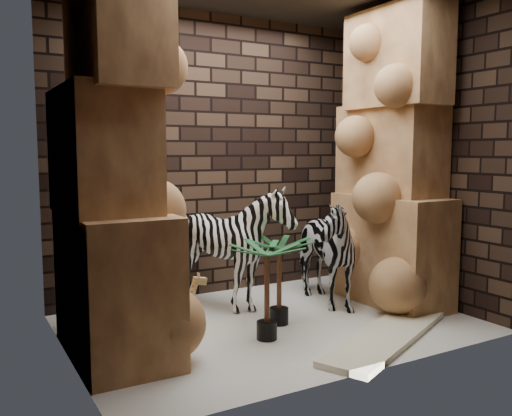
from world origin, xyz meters
TOP-DOWN VIEW (x-y plane):
  - floor at (0.00, 0.00)m, footprint 3.50×3.50m
  - wall_back at (0.00, 1.25)m, footprint 3.50×0.00m
  - wall_front at (0.00, -1.25)m, footprint 3.50×0.00m
  - wall_left at (-1.75, 0.00)m, footprint 0.00×3.00m
  - wall_right at (1.75, 0.00)m, footprint 0.00×3.00m
  - rock_pillar_left at (-1.40, 0.00)m, footprint 0.68×1.30m
  - rock_pillar_right at (1.42, 0.00)m, footprint 0.58×1.25m
  - zebra_right at (0.75, 0.32)m, footprint 0.74×1.16m
  - zebra_left at (-0.11, 0.56)m, footprint 1.28×1.45m
  - giraffe_toy at (-1.05, -0.29)m, footprint 0.33×0.12m
  - palm_front at (0.06, -0.03)m, footprint 0.36×0.36m
  - palm_back at (-0.24, -0.32)m, footprint 0.36×0.36m
  - surfboard at (0.62, -0.82)m, footprint 1.74×1.11m

SIDE VIEW (x-z plane):
  - floor at x=0.00m, z-range 0.00..0.00m
  - surfboard at x=0.62m, z-range 0.00..0.05m
  - giraffe_toy at x=-1.05m, z-range 0.00..0.64m
  - palm_front at x=0.06m, z-range 0.00..0.79m
  - palm_back at x=-0.24m, z-range 0.00..0.81m
  - zebra_left at x=-0.11m, z-range 0.00..1.12m
  - zebra_right at x=0.75m, z-range 0.00..1.28m
  - wall_back at x=0.00m, z-range -0.25..3.25m
  - wall_front at x=0.00m, z-range -0.25..3.25m
  - wall_left at x=-1.75m, z-range 0.00..3.00m
  - wall_right at x=1.75m, z-range 0.00..3.00m
  - rock_pillar_left at x=-1.40m, z-range 0.00..3.00m
  - rock_pillar_right at x=1.42m, z-range 0.00..3.00m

